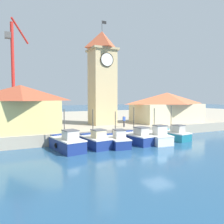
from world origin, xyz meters
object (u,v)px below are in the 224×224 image
object	(u,v)px
fishing_boat_left_outer	(95,141)
warehouse_left	(21,108)
fishing_boat_mid_left	(137,137)
dock_worker_near_tower	(124,121)
fishing_boat_far_left	(67,143)
fishing_boat_center	(157,137)
warehouse_right	(167,107)
port_crane_near	(14,83)
clock_tower	(102,76)
fishing_boat_mid_right	(174,134)
fishing_boat_left_inner	(117,140)

from	to	relation	value
fishing_boat_left_outer	warehouse_left	distance (m)	10.09
fishing_boat_mid_left	dock_worker_near_tower	bearing A→B (deg)	80.44
fishing_boat_far_left	dock_worker_near_tower	distance (m)	10.33
fishing_boat_left_outer	fishing_boat_center	size ratio (longest dim) A/B	1.03
fishing_boat_left_outer	fishing_boat_far_left	bearing A→B (deg)	-178.32
warehouse_left	warehouse_right	world-z (taller)	warehouse_left
fishing_boat_left_outer	warehouse_left	world-z (taller)	warehouse_left
warehouse_left	port_crane_near	size ratio (longest dim) A/B	0.49
clock_tower	dock_worker_near_tower	distance (m)	8.00
fishing_boat_center	port_crane_near	world-z (taller)	port_crane_near
fishing_boat_mid_left	port_crane_near	size ratio (longest dim) A/B	0.27
fishing_boat_far_left	dock_worker_near_tower	size ratio (longest dim) A/B	3.22
clock_tower	port_crane_near	world-z (taller)	port_crane_near
fishing_boat_far_left	fishing_boat_left_outer	distance (m)	3.15
clock_tower	port_crane_near	bearing A→B (deg)	136.14
fishing_boat_far_left	clock_tower	xyz separation A→B (m)	(7.71, 8.96, 7.97)
fishing_boat_far_left	fishing_boat_mid_right	bearing A→B (deg)	-0.88
fishing_boat_far_left	fishing_boat_left_inner	xyz separation A→B (m)	(5.45, -0.59, -0.10)
fishing_boat_left_outer	fishing_boat_center	bearing A→B (deg)	-8.60
fishing_boat_far_left	fishing_boat_left_outer	world-z (taller)	fishing_boat_far_left
warehouse_left	clock_tower	bearing A→B (deg)	12.86
fishing_boat_mid_right	dock_worker_near_tower	size ratio (longest dim) A/B	2.71
fishing_boat_far_left	clock_tower	size ratio (longest dim) A/B	0.33
fishing_boat_mid_left	dock_worker_near_tower	size ratio (longest dim) A/B	3.04
dock_worker_near_tower	fishing_boat_left_inner	bearing A→B (deg)	-125.55
fishing_boat_far_left	fishing_boat_mid_left	xyz separation A→B (m)	(8.35, -0.11, -0.07)
warehouse_right	port_crane_near	bearing A→B (deg)	150.94
fishing_boat_mid_right	warehouse_right	size ratio (longest dim) A/B	0.37
warehouse_right	warehouse_left	bearing A→B (deg)	-176.83
fishing_boat_left_outer	fishing_boat_left_inner	world-z (taller)	fishing_boat_left_outer
clock_tower	fishing_boat_left_outer	bearing A→B (deg)	-117.25
fishing_boat_mid_left	warehouse_left	size ratio (longest dim) A/B	0.56
fishing_boat_center	dock_worker_near_tower	distance (m)	5.95
clock_tower	fishing_boat_mid_left	bearing A→B (deg)	-85.95
dock_worker_near_tower	fishing_boat_left_outer	bearing A→B (deg)	-143.20
warehouse_right	clock_tower	bearing A→B (deg)	172.98
clock_tower	dock_worker_near_tower	world-z (taller)	clock_tower
fishing_boat_mid_left	dock_worker_near_tower	distance (m)	4.99
fishing_boat_mid_left	fishing_boat_center	bearing A→B (deg)	-22.88
fishing_boat_center	clock_tower	size ratio (longest dim) A/B	0.28
fishing_boat_far_left	fishing_boat_left_inner	bearing A→B (deg)	-6.17
fishing_boat_far_left	port_crane_near	world-z (taller)	port_crane_near
fishing_boat_left_inner	fishing_boat_mid_right	bearing A→B (deg)	2.54
fishing_boat_left_inner	clock_tower	distance (m)	12.71
warehouse_left	fishing_boat_left_outer	bearing A→B (deg)	-40.80
warehouse_left	dock_worker_near_tower	world-z (taller)	warehouse_left
fishing_boat_mid_right	clock_tower	world-z (taller)	clock_tower
fishing_boat_mid_left	fishing_boat_center	world-z (taller)	fishing_boat_mid_left
fishing_boat_mid_left	warehouse_right	world-z (taller)	warehouse_right
fishing_boat_mid_left	warehouse_left	xyz separation A→B (m)	(-12.38, 6.39, 3.51)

